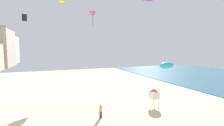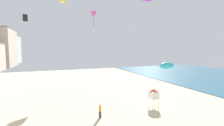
{
  "view_description": "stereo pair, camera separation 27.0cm",
  "coord_description": "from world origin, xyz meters",
  "px_view_note": "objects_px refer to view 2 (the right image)",
  "views": [
    {
      "loc": [
        -5.7,
        -2.59,
        7.89
      ],
      "look_at": [
        3.54,
        20.24,
        5.8
      ],
      "focal_mm": 24.66,
      "sensor_mm": 36.0,
      "label": 1
    },
    {
      "loc": [
        -5.45,
        -2.69,
        7.89
      ],
      "look_at": [
        3.54,
        20.24,
        5.8
      ],
      "focal_mm": 24.66,
      "sensor_mm": 36.0,
      "label": 2
    }
  ],
  "objects_px": {
    "lifeguard_stand": "(154,94)",
    "kite_magenta_delta": "(93,14)",
    "kite_cyan_parafoil": "(167,66)",
    "kite_black_box_2": "(25,18)",
    "kite_flyer": "(100,110)"
  },
  "relations": [
    {
      "from": "kite_magenta_delta",
      "to": "kite_black_box_2",
      "type": "bearing_deg",
      "value": -151.8
    },
    {
      "from": "kite_cyan_parafoil",
      "to": "kite_magenta_delta",
      "type": "relative_size",
      "value": 0.67
    },
    {
      "from": "lifeguard_stand",
      "to": "kite_magenta_delta",
      "type": "height_order",
      "value": "kite_magenta_delta"
    },
    {
      "from": "kite_cyan_parafoil",
      "to": "kite_magenta_delta",
      "type": "distance_m",
      "value": 24.51
    },
    {
      "from": "kite_cyan_parafoil",
      "to": "kite_magenta_delta",
      "type": "bearing_deg",
      "value": 104.12
    },
    {
      "from": "lifeguard_stand",
      "to": "kite_magenta_delta",
      "type": "relative_size",
      "value": 0.68
    },
    {
      "from": "lifeguard_stand",
      "to": "kite_magenta_delta",
      "type": "distance_m",
      "value": 26.43
    },
    {
      "from": "lifeguard_stand",
      "to": "kite_black_box_2",
      "type": "height_order",
      "value": "kite_black_box_2"
    },
    {
      "from": "kite_flyer",
      "to": "kite_magenta_delta",
      "type": "height_order",
      "value": "kite_magenta_delta"
    },
    {
      "from": "kite_flyer",
      "to": "kite_black_box_2",
      "type": "height_order",
      "value": "kite_black_box_2"
    },
    {
      "from": "lifeguard_stand",
      "to": "kite_cyan_parafoil",
      "type": "distance_m",
      "value": 4.54
    },
    {
      "from": "kite_magenta_delta",
      "to": "kite_cyan_parafoil",
      "type": "bearing_deg",
      "value": -75.88
    },
    {
      "from": "kite_flyer",
      "to": "kite_magenta_delta",
      "type": "relative_size",
      "value": 0.43
    },
    {
      "from": "kite_black_box_2",
      "to": "lifeguard_stand",
      "type": "bearing_deg",
      "value": -39.16
    },
    {
      "from": "kite_flyer",
      "to": "lifeguard_stand",
      "type": "xyz_separation_m",
      "value": [
        7.93,
        0.6,
        0.92
      ]
    }
  ]
}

